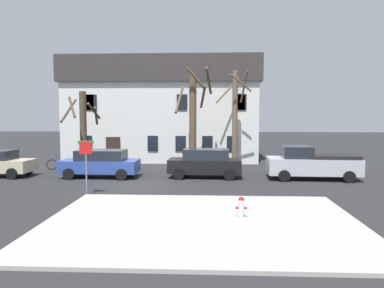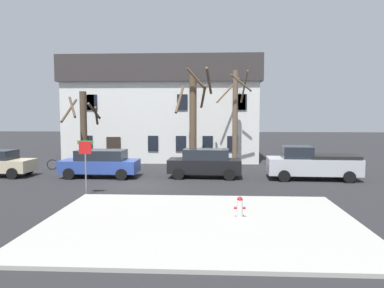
{
  "view_description": "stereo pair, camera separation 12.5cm",
  "coord_description": "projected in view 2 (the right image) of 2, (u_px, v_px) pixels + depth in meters",
  "views": [
    {
      "loc": [
        4.17,
        -19.94,
        3.92
      ],
      "look_at": [
        3.05,
        3.8,
        1.97
      ],
      "focal_mm": 34.67,
      "sensor_mm": 36.0,
      "label": 1
    },
    {
      "loc": [
        4.29,
        -19.93,
        3.92
      ],
      "look_at": [
        3.05,
        3.8,
        1.97
      ],
      "focal_mm": 34.67,
      "sensor_mm": 36.0,
      "label": 2
    }
  ],
  "objects": [
    {
      "name": "tree_bare_mid",
      "position": [
        194.0,
        118.0,
        25.76
      ],
      "size": [
        2.56,
        2.5,
        7.0
      ],
      "color": "brown",
      "rests_on": "ground_plane"
    },
    {
      "name": "ground_plane",
      "position": [
        133.0,
        185.0,
        20.38
      ],
      "size": [
        120.0,
        120.0,
        0.0
      ],
      "primitive_type": "plane",
      "color": "#262628"
    },
    {
      "name": "pickup_truck_silver",
      "position": [
        312.0,
        163.0,
        22.06
      ],
      "size": [
        5.41,
        2.42,
        1.98
      ],
      "color": "#B7BABF",
      "rests_on": "ground_plane"
    },
    {
      "name": "bicycle_leaning",
      "position": [
        60.0,
        164.0,
        26.13
      ],
      "size": [
        1.67,
        0.61,
        1.03
      ],
      "color": "black",
      "rests_on": "ground_plane"
    },
    {
      "name": "tree_bare_far",
      "position": [
        235.0,
        116.0,
        26.54
      ],
      "size": [
        2.55,
        2.57,
        6.99
      ],
      "color": "brown",
      "rests_on": "ground_plane"
    },
    {
      "name": "car_blue_wagon",
      "position": [
        100.0,
        163.0,
        22.81
      ],
      "size": [
        4.73,
        2.19,
        1.7
      ],
      "color": "#2D4799",
      "rests_on": "ground_plane"
    },
    {
      "name": "fire_hydrant",
      "position": [
        240.0,
        207.0,
        13.54
      ],
      "size": [
        0.42,
        0.22,
        0.77
      ],
      "color": "silver",
      "rests_on": "sidewalk_slab"
    },
    {
      "name": "building_main",
      "position": [
        164.0,
        109.0,
        31.84
      ],
      "size": [
        16.09,
        6.91,
        8.5
      ],
      "color": "white",
      "rests_on": "ground_plane"
    },
    {
      "name": "street_sign_pole",
      "position": [
        85.0,
        157.0,
        17.62
      ],
      "size": [
        0.76,
        0.07,
        2.64
      ],
      "color": "slate",
      "rests_on": "ground_plane"
    },
    {
      "name": "car_black_wagon",
      "position": [
        205.0,
        163.0,
        22.67
      ],
      "size": [
        4.51,
        2.11,
        1.76
      ],
      "color": "black",
      "rests_on": "ground_plane"
    },
    {
      "name": "sidewalk_slab",
      "position": [
        200.0,
        223.0,
        13.12
      ],
      "size": [
        11.15,
        8.23,
        0.12
      ],
      "primitive_type": "cube",
      "color": "#A8A59E",
      "rests_on": "ground_plane"
    },
    {
      "name": "tree_bare_near",
      "position": [
        83.0,
        127.0,
        26.41
      ],
      "size": [
        2.48,
        2.41,
        5.49
      ],
      "color": "#4C3D2D",
      "rests_on": "ground_plane"
    }
  ]
}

